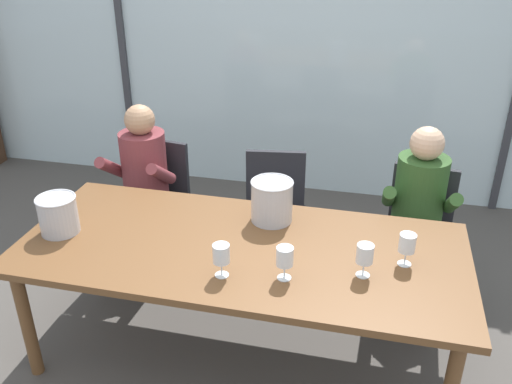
# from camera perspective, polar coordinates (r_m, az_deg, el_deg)

# --- Properties ---
(ground) EXTENTS (14.00, 14.00, 0.00)m
(ground) POSITION_cam_1_polar(r_m,az_deg,el_deg) (4.15, 2.08, -7.08)
(ground) COLOR #4C4742
(window_glass_panel) EXTENTS (7.59, 0.03, 2.60)m
(window_glass_panel) POSITION_cam_1_polar(r_m,az_deg,el_deg) (4.82, 5.47, 14.55)
(window_glass_panel) COLOR silver
(window_glass_panel) RESTS_ON ground
(window_mullion_left) EXTENTS (0.06, 0.06, 2.60)m
(window_mullion_left) POSITION_cam_1_polar(r_m,az_deg,el_deg) (5.30, -13.80, 15.06)
(window_mullion_left) COLOR #38383D
(window_mullion_left) RESTS_ON ground
(hillside_vineyard) EXTENTS (13.59, 2.40, 1.89)m
(hillside_vineyard) POSITION_cam_1_polar(r_m,az_deg,el_deg) (9.23, 9.61, 17.91)
(hillside_vineyard) COLOR #477A38
(hillside_vineyard) RESTS_ON ground
(dining_table) EXTENTS (2.39, 1.04, 0.74)m
(dining_table) POSITION_cam_1_polar(r_m,az_deg,el_deg) (2.96, -1.57, -6.70)
(dining_table) COLOR brown
(dining_table) RESTS_ON ground
(chair_near_curtain) EXTENTS (0.50, 0.50, 0.86)m
(chair_near_curtain) POSITION_cam_1_polar(r_m,az_deg,el_deg) (4.10, -10.29, 0.12)
(chair_near_curtain) COLOR #232328
(chair_near_curtain) RESTS_ON ground
(chair_left_of_center) EXTENTS (0.50, 0.50, 0.86)m
(chair_left_of_center) POSITION_cam_1_polar(r_m,az_deg,el_deg) (3.84, 1.94, -1.34)
(chair_left_of_center) COLOR #232328
(chair_left_of_center) RESTS_ON ground
(chair_center) EXTENTS (0.49, 0.49, 0.86)m
(chair_center) POSITION_cam_1_polar(r_m,az_deg,el_deg) (3.77, 16.64, -3.13)
(chair_center) COLOR #232328
(chair_center) RESTS_ON ground
(person_maroon_top) EXTENTS (0.47, 0.62, 1.18)m
(person_maroon_top) POSITION_cam_1_polar(r_m,az_deg,el_deg) (3.91, -12.01, 1.42)
(person_maroon_top) COLOR brown
(person_maroon_top) RESTS_ON ground
(person_olive_shirt) EXTENTS (0.46, 0.61, 1.18)m
(person_olive_shirt) POSITION_cam_1_polar(r_m,az_deg,el_deg) (3.59, 16.62, -1.59)
(person_olive_shirt) COLOR #2D5123
(person_olive_shirt) RESTS_ON ground
(ice_bucket_primary) EXTENTS (0.22, 0.22, 0.21)m
(ice_bucket_primary) POSITION_cam_1_polar(r_m,az_deg,el_deg) (3.19, -19.99, -2.20)
(ice_bucket_primary) COLOR #B7B7BC
(ice_bucket_primary) RESTS_ON dining_table
(ice_bucket_secondary) EXTENTS (0.24, 0.24, 0.25)m
(ice_bucket_secondary) POSITION_cam_1_polar(r_m,az_deg,el_deg) (3.11, 1.67, -0.88)
(ice_bucket_secondary) COLOR #B7B7BC
(ice_bucket_secondary) RESTS_ON dining_table
(wine_glass_by_left_taster) EXTENTS (0.08, 0.08, 0.17)m
(wine_glass_by_left_taster) POSITION_cam_1_polar(r_m,az_deg,el_deg) (2.69, 11.30, -6.49)
(wine_glass_by_left_taster) COLOR silver
(wine_glass_by_left_taster) RESTS_ON dining_table
(wine_glass_near_bucket) EXTENTS (0.08, 0.08, 0.17)m
(wine_glass_near_bucket) POSITION_cam_1_polar(r_m,az_deg,el_deg) (2.82, 15.53, -5.21)
(wine_glass_near_bucket) COLOR silver
(wine_glass_near_bucket) RESTS_ON dining_table
(wine_glass_center_pour) EXTENTS (0.08, 0.08, 0.17)m
(wine_glass_center_pour) POSITION_cam_1_polar(r_m,az_deg,el_deg) (2.64, -3.66, -6.60)
(wine_glass_center_pour) COLOR silver
(wine_glass_center_pour) RESTS_ON dining_table
(wine_glass_by_right_taster) EXTENTS (0.08, 0.08, 0.17)m
(wine_glass_by_right_taster) POSITION_cam_1_polar(r_m,az_deg,el_deg) (2.62, 3.03, -6.88)
(wine_glass_by_right_taster) COLOR silver
(wine_glass_by_right_taster) RESTS_ON dining_table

